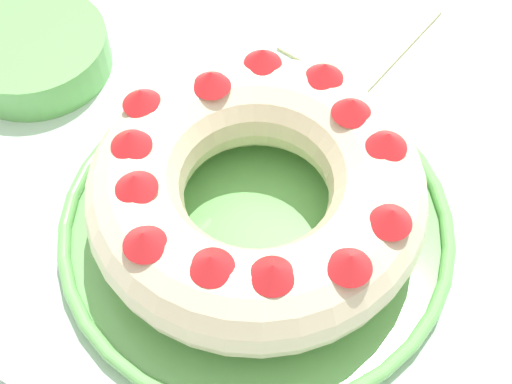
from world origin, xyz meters
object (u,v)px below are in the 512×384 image
Objects in this scene: side_bowl at (34,53)px; serving_dish at (256,224)px; napkin at (361,30)px; bundt_cake at (256,191)px.

serving_dish is at bearing -99.36° from side_bowl.
serving_dish is at bearing -172.27° from napkin.
bundt_cake is (-0.00, 0.00, 0.05)m from serving_dish.
napkin is at bearing 7.73° from serving_dish.
serving_dish is 2.25× the size of side_bowl.
side_bowl is at bearing 130.88° from napkin.
serving_dish is 2.19× the size of napkin.
serving_dish reaches higher than napkin.
napkin is at bearing -49.12° from side_bowl.
bundt_cake is 1.83× the size of side_bowl.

